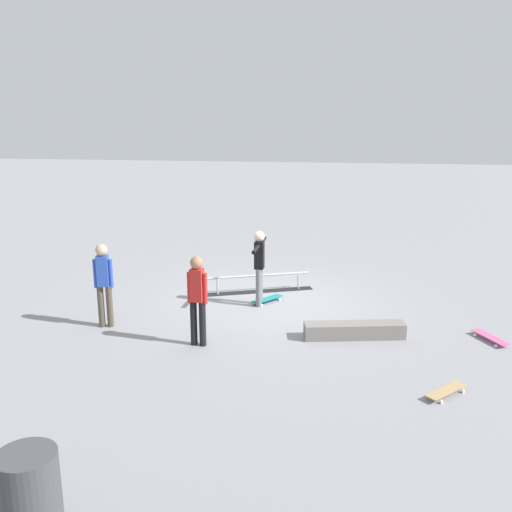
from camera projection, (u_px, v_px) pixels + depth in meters
The scene contains 10 objects.
ground_plane at pixel (269, 303), 12.95m from camera, with size 60.00×60.00×0.00m, color gray.
grind_rail at pixel (259, 284), 13.65m from camera, with size 2.52×1.06×0.42m.
skate_ledge at pixel (354, 330), 11.02m from camera, with size 1.89×0.35×0.29m, color gray.
skater_main at pixel (259, 263), 12.55m from camera, with size 0.23×1.34×1.66m.
skateboard_main at pixel (267, 299), 12.96m from camera, with size 0.68×0.73×0.09m.
bystander_red_shirt at pixel (197, 296), 10.48m from camera, with size 0.38×0.23×1.69m.
bystander_blue_shirt at pixel (104, 281), 11.36m from camera, with size 0.38×0.23×1.68m.
loose_skateboard_natural at pixel (446, 391), 8.89m from camera, with size 0.71×0.70×0.09m.
loose_skateboard_pink at pixel (490, 337), 10.89m from camera, with size 0.55×0.80×0.09m.
trash_bin at pixel (30, 495), 5.92m from camera, with size 0.62×0.62×0.96m, color #47474C.
Camera 1 is at (-1.19, 12.18, 4.36)m, focal length 41.02 mm.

